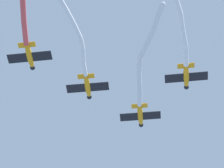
{
  "coord_description": "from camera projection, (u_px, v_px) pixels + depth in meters",
  "views": [
    {
      "loc": [
        -31.95,
        38.62,
        6.4
      ],
      "look_at": [
        1.46,
        3.82,
        68.01
      ],
      "focal_mm": 82.9,
      "sensor_mm": 36.0,
      "label": 1
    }
  ],
  "objects": [
    {
      "name": "smoke_trail_lead",
      "position": [
        146.0,
        59.0,
        74.56
      ],
      "size": [
        15.1,
        12.1,
        1.56
      ],
      "color": "white"
    },
    {
      "name": "airplane_lead",
      "position": [
        140.0,
        115.0,
        82.19
      ],
      "size": [
        6.0,
        5.3,
        1.64
      ],
      "rotation": [
        0.0,
        0.0,
        5.38
      ],
      "color": "orange"
    },
    {
      "name": "airplane_left_wing",
      "position": [
        88.0,
        87.0,
        78.59
      ],
      "size": [
        6.02,
        5.3,
        1.64
      ],
      "rotation": [
        0.0,
        0.0,
        5.38
      ],
      "color": "orange"
    },
    {
      "name": "airplane_right_wing",
      "position": [
        186.0,
        77.0,
        77.77
      ],
      "size": [
        6.03,
        5.29,
        1.64
      ],
      "rotation": [
        0.0,
        0.0,
        5.37
      ],
      "color": "orange"
    },
    {
      "name": "smoke_trail_left_wing",
      "position": [
        70.0,
        23.0,
        70.88
      ],
      "size": [
        9.4,
        17.48,
        2.51
      ],
      "color": "white"
    },
    {
      "name": "smoke_trail_right_wing",
      "position": [
        177.0,
        11.0,
        69.92
      ],
      "size": [
        10.07,
        17.86,
        2.31
      ],
      "color": "white"
    },
    {
      "name": "airplane_slot",
      "position": [
        30.0,
        56.0,
        74.75
      ],
      "size": [
        6.06,
        5.27,
        1.64
      ],
      "rotation": [
        0.0,
        0.0,
        5.36
      ],
      "color": "orange"
    }
  ]
}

